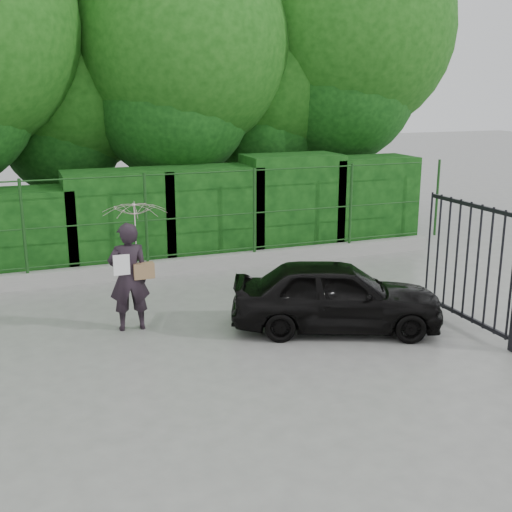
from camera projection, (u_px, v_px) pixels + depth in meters
name	position (u px, v px, depth m)	size (l,w,h in m)	color
ground	(186.00, 365.00, 8.82)	(80.00, 80.00, 0.00)	gray
kerb	(128.00, 271.00, 12.85)	(14.00, 0.25, 0.30)	#9E9E99
fence	(137.00, 219.00, 12.66)	(14.13, 0.06, 1.80)	#184116
hedge	(120.00, 218.00, 13.54)	(14.20, 1.20, 2.28)	black
trees	(144.00, 48.00, 15.04)	(17.10, 6.15, 8.08)	black
gate	(499.00, 264.00, 9.44)	(0.22, 2.33, 2.36)	black
woman	(134.00, 246.00, 9.89)	(1.00, 1.02, 2.03)	black
car	(336.00, 295.00, 10.05)	(1.32, 3.27, 1.11)	black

